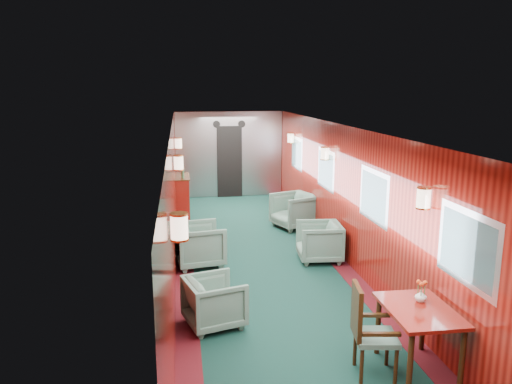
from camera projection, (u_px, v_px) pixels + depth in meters
room at (265, 175)px, 8.20m from camera, size 12.00×12.10×2.40m
bulkhead at (229, 155)px, 14.01m from camera, size 2.98×0.17×2.39m
windows_right at (346, 181)px, 8.70m from camera, size 0.02×8.60×0.80m
wall_sconces at (259, 161)px, 8.72m from camera, size 2.97×7.97×0.25m
dining_table at (419, 319)px, 5.35m from camera, size 0.70×1.00×0.74m
side_chair at (367, 327)px, 5.31m from camera, size 0.52×0.54×1.02m
credenza at (183, 195)px, 12.08m from camera, size 0.34×1.07×1.24m
flower_vase at (421, 296)px, 5.48m from camera, size 0.15×0.15×0.13m
armchair_left_near at (214, 302)px, 6.47m from camera, size 0.88×0.87×0.65m
armchair_left_far at (200, 245)px, 8.65m from camera, size 0.94×0.92×0.75m
armchair_right_near at (319, 242)px, 8.90m from camera, size 0.82×0.80×0.69m
armchair_right_far at (294, 211)px, 10.99m from camera, size 1.08×1.07×0.77m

